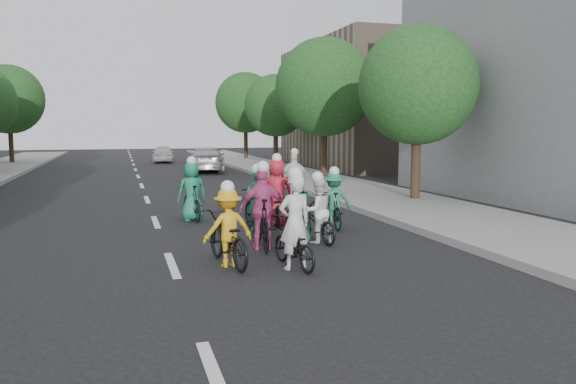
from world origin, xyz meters
name	(u,v)px	position (x,y,z in m)	size (l,w,h in m)	color
ground	(172,265)	(0.00, 0.00, 0.00)	(120.00, 120.00, 0.00)	black
sidewalk_right	(354,190)	(8.00, 10.00, 0.07)	(4.00, 80.00, 0.15)	gray
curb_right	(307,192)	(6.05, 10.00, 0.09)	(0.18, 80.00, 0.18)	#999993
bldg_se	(382,106)	(16.00, 24.00, 4.00)	(10.00, 14.00, 8.00)	gray
tree_l_5	(9,99)	(-8.20, 33.00, 4.52)	(4.80, 4.80, 6.93)	black
tree_r_0	(418,86)	(8.80, 6.60, 3.96)	(4.00, 4.00, 5.97)	black
tree_r_1	(325,87)	(8.80, 15.60, 4.52)	(4.80, 4.80, 6.93)	black
tree_r_2	(276,106)	(8.80, 24.60, 3.96)	(4.00, 4.00, 5.97)	black
tree_r_3	(245,103)	(8.80, 33.60, 4.52)	(4.80, 4.80, 6.93)	black
cyclist_0	(294,236)	(2.13, -0.87, 0.60)	(0.81, 1.62, 1.87)	black
cyclist_1	(297,213)	(2.96, 1.62, 0.61)	(0.72, 1.65, 1.63)	black
cyclist_2	(227,234)	(1.00, -0.32, 0.59)	(1.02, 2.00, 1.60)	black
cyclist_3	(263,217)	(1.98, 0.89, 0.69)	(1.05, 1.89, 1.88)	black
cyclist_4	(276,200)	(3.05, 3.68, 0.66)	(0.94, 1.86, 1.90)	black
cyclist_5	(257,207)	(2.33, 2.94, 0.61)	(0.67, 1.85, 1.69)	black
cyclist_6	(317,217)	(3.31, 1.23, 0.56)	(0.84, 1.69, 1.60)	black
cyclist_7	(333,205)	(4.30, 2.75, 0.61)	(0.97, 1.62, 1.59)	black
cyclist_8	(294,185)	(4.73, 7.52, 0.65)	(1.07, 1.73, 1.88)	black
cyclist_9	(192,197)	(1.00, 5.04, 0.66)	(0.87, 1.72, 1.78)	black
follow_car_lead	(207,159)	(3.98, 22.12, 0.72)	(2.01, 4.94, 1.43)	#BCBCC1
follow_car_trail	(163,154)	(2.15, 31.79, 0.64)	(1.52, 3.78, 1.29)	silver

